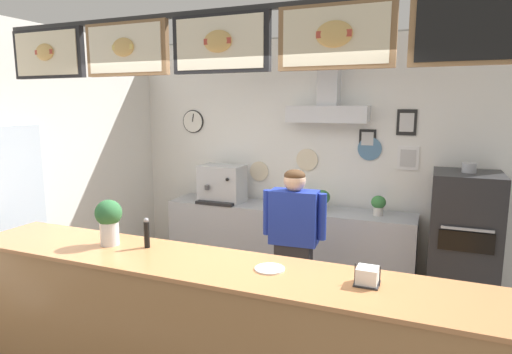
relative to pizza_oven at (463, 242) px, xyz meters
name	(u,v)px	position (x,y,z in m)	size (l,w,h in m)	color
back_wall_assembly	(310,151)	(-1.78, 0.41, 0.85)	(4.98, 2.67, 3.01)	#9E9E99
left_wall_with_window	(12,172)	(-4.28, -1.80, 0.75)	(0.15, 4.68, 3.01)	white
service_counter	(208,331)	(-1.79, -2.27, -0.22)	(4.12, 0.68, 1.06)	#B77F4C
back_prep_counter	(286,243)	(-2.00, 0.14, -0.30)	(3.10, 0.57, 0.91)	#A3A5AD
pizza_oven	(463,242)	(0.00, 0.00, 0.00)	(0.67, 0.75, 1.59)	#232326
shop_worker	(294,247)	(-1.50, -1.13, 0.11)	(0.60, 0.25, 1.59)	#232328
espresso_machine	(222,184)	(-2.88, 0.12, 0.40)	(0.57, 0.46, 0.48)	#B7BABF
potted_basil	(299,199)	(-1.84, 0.16, 0.28)	(0.19, 0.19, 0.21)	beige
potted_sage	(322,199)	(-1.55, 0.12, 0.32)	(0.19, 0.19, 0.25)	#4C4C51
potted_thyme	(203,192)	(-3.16, 0.11, 0.27)	(0.16, 0.16, 0.19)	#9E563D
potted_rosemary	(378,204)	(-0.89, 0.15, 0.30)	(0.17, 0.17, 0.23)	beige
pepper_grinder	(147,233)	(-2.39, -2.15, 0.43)	(0.04, 0.04, 0.24)	black
basil_vase	(109,221)	(-2.71, -2.21, 0.51)	(0.21, 0.21, 0.37)	silver
condiment_plate	(270,269)	(-1.33, -2.22, 0.32)	(0.21, 0.21, 0.01)	white
napkin_holder	(367,277)	(-0.68, -2.21, 0.36)	(0.16, 0.15, 0.13)	#262628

